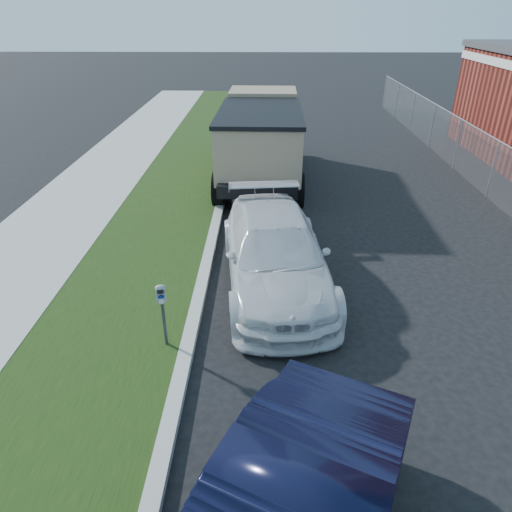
{
  "coord_description": "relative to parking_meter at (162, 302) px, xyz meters",
  "views": [
    {
      "loc": [
        -1.25,
        -7.11,
        5.46
      ],
      "look_at": [
        -1.4,
        1.0,
        1.0
      ],
      "focal_mm": 32.0,
      "sensor_mm": 36.0,
      "label": 1
    }
  ],
  "objects": [
    {
      "name": "parking_meter",
      "position": [
        0.0,
        0.0,
        0.0
      ],
      "size": [
        0.19,
        0.15,
        1.26
      ],
      "rotation": [
        0.0,
        0.0,
        0.22
      ],
      "color": "#3F4247",
      "rests_on": "ground"
    },
    {
      "name": "dump_truck",
      "position": [
        1.61,
        9.56,
        0.49
      ],
      "size": [
        2.9,
        6.95,
        2.7
      ],
      "rotation": [
        0.0,
        0.0,
        -0.02
      ],
      "color": "black",
      "rests_on": "ground"
    },
    {
      "name": "ground",
      "position": [
        2.97,
        0.72,
        -1.03
      ],
      "size": [
        120.0,
        120.0,
        0.0
      ],
      "primitive_type": "plane",
      "color": "black",
      "rests_on": "ground"
    },
    {
      "name": "white_wagon",
      "position": [
        1.99,
        2.32,
        -0.26
      ],
      "size": [
        2.69,
        5.48,
        1.53
      ],
      "primitive_type": "imported",
      "rotation": [
        0.0,
        0.0,
        0.11
      ],
      "color": "silver",
      "rests_on": "ground"
    },
    {
      "name": "streetside",
      "position": [
        -2.59,
        2.72,
        -0.96
      ],
      "size": [
        6.12,
        50.0,
        0.15
      ],
      "color": "#989890",
      "rests_on": "ground"
    },
    {
      "name": "chainlink_fence",
      "position": [
        8.97,
        7.72,
        0.23
      ],
      "size": [
        0.06,
        30.06,
        30.0
      ],
      "color": "slate",
      "rests_on": "ground"
    }
  ]
}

